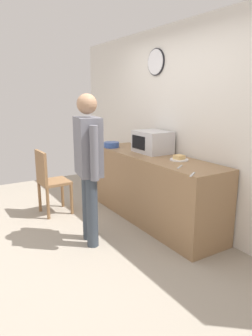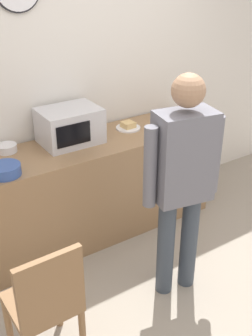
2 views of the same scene
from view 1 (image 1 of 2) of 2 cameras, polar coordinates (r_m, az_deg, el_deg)
name	(u,v)px [view 1 (image 1 of 2)]	position (r m, az deg, el deg)	size (l,w,h in m)	color
ground_plane	(73,245)	(3.73, -9.73, -13.94)	(6.00, 6.00, 0.00)	#9E9384
back_wall	(182,125)	(4.18, 10.44, 7.80)	(5.40, 0.13, 2.60)	silver
kitchen_counter	(153,188)	(4.20, 5.02, -3.79)	(2.25, 0.62, 0.92)	#93704C
microwave	(152,142)	(4.25, 4.92, 4.86)	(0.50, 0.39, 0.30)	silver
sandwich_plate	(179,158)	(3.82, 9.82, 1.75)	(0.23, 0.23, 0.07)	white
salad_bowl	(111,145)	(4.68, -2.72, 4.33)	(0.23, 0.23, 0.08)	#33519E
cereal_bowl	(138,144)	(4.76, 2.18, 4.38)	(0.17, 0.17, 0.06)	white
fork_utensil	(180,167)	(3.46, 9.96, 0.24)	(0.17, 0.02, 0.01)	silver
spoon_utensil	(192,174)	(3.16, 12.21, -1.18)	(0.17, 0.02, 0.01)	silver
person_standing	(88,159)	(3.44, -6.99, 1.60)	(0.58, 0.31, 1.72)	#38414E
wooden_chair	(49,179)	(4.53, -14.06, -2.03)	(0.41, 0.41, 0.94)	olive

